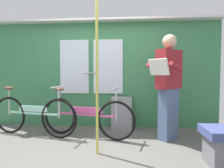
{
  "coord_description": "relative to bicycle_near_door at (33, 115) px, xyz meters",
  "views": [
    {
      "loc": [
        0.54,
        -2.56,
        1.1
      ],
      "look_at": [
        0.29,
        0.64,
        0.92
      ],
      "focal_mm": 30.71,
      "sensor_mm": 36.0,
      "label": 1
    }
  ],
  "objects": [
    {
      "name": "ground_plane",
      "position": [
        1.12,
        -0.66,
        -0.38
      ],
      "size": [
        5.73,
        4.37,
        0.04
      ],
      "primitive_type": "cube",
      "color": "#56544F"
    },
    {
      "name": "train_door_wall",
      "position": [
        1.12,
        0.72,
        0.78
      ],
      "size": [
        4.73,
        0.28,
        2.18
      ],
      "color": "#387A4C",
      "rests_on": "ground_plane"
    },
    {
      "name": "bicycle_near_door",
      "position": [
        0.0,
        0.0,
        0.0
      ],
      "size": [
        1.68,
        0.5,
        0.89
      ],
      "rotation": [
        0.0,
        0.0,
        -0.2
      ],
      "color": "black",
      "rests_on": "ground_plane"
    },
    {
      "name": "bicycle_leaning_behind",
      "position": [
        0.95,
        0.0,
        -0.01
      ],
      "size": [
        1.7,
        0.61,
        0.87
      ],
      "rotation": [
        0.0,
        0.0,
        -0.26
      ],
      "color": "black",
      "rests_on": "ground_plane"
    },
    {
      "name": "passenger_reading_newspaper",
      "position": [
        2.35,
        -0.01,
        0.56
      ],
      "size": [
        0.63,
        0.62,
        1.74
      ],
      "rotation": [
        0.0,
        0.0,
        3.91
      ],
      "color": "slate",
      "rests_on": "ground_plane"
    },
    {
      "name": "trash_bin_by_wall",
      "position": [
        1.56,
        0.5,
        -0.04
      ],
      "size": [
        0.39,
        0.28,
        0.64
      ],
      "primitive_type": "cube",
      "color": "gray",
      "rests_on": "ground_plane"
    },
    {
      "name": "handrail_pole",
      "position": [
        1.26,
        -0.67,
        0.71
      ],
      "size": [
        0.04,
        0.04,
        2.14
      ],
      "primitive_type": "cylinder",
      "color": "#C6C14C",
      "rests_on": "ground_plane"
    }
  ]
}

